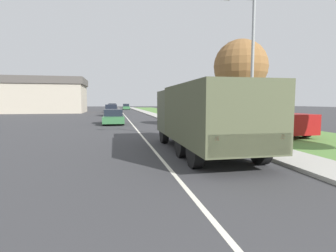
% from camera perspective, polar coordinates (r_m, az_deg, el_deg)
% --- Properties ---
extents(ground_plane, '(180.00, 180.00, 0.00)m').
position_cam_1_polar(ground_plane, '(38.66, -9.29, 2.16)').
color(ground_plane, '#38383A').
extents(lane_centre_stripe, '(0.12, 120.00, 0.00)m').
position_cam_1_polar(lane_centre_stripe, '(38.66, -9.29, 2.17)').
color(lane_centre_stripe, silver).
rests_on(lane_centre_stripe, ground).
extents(sidewalk_right, '(1.80, 120.00, 0.12)m').
position_cam_1_polar(sidewalk_right, '(39.10, -2.68, 2.35)').
color(sidewalk_right, '#ADAAA3').
rests_on(sidewalk_right, ground).
extents(grass_strip_right, '(7.00, 120.00, 0.02)m').
position_cam_1_polar(grass_strip_right, '(40.03, 3.56, 2.34)').
color(grass_strip_right, '#56843D').
rests_on(grass_strip_right, ground).
extents(military_truck, '(2.52, 7.52, 2.65)m').
position_cam_1_polar(military_truck, '(10.55, 7.80, 2.54)').
color(military_truck, '#474C38').
rests_on(military_truck, ground).
extents(car_nearest_ahead, '(1.85, 4.45, 1.36)m').
position_cam_1_polar(car_nearest_ahead, '(24.63, -11.81, 1.87)').
color(car_nearest_ahead, '#336B3D').
rests_on(car_nearest_ahead, ground).
extents(car_second_ahead, '(1.89, 4.34, 1.66)m').
position_cam_1_polar(car_second_ahead, '(39.84, -12.25, 3.27)').
color(car_second_ahead, black).
rests_on(car_second_ahead, ground).
extents(car_third_ahead, '(1.80, 4.59, 1.65)m').
position_cam_1_polar(car_third_ahead, '(52.24, -12.06, 3.70)').
color(car_third_ahead, maroon).
rests_on(car_third_ahead, ground).
extents(car_fourth_ahead, '(1.93, 4.30, 1.72)m').
position_cam_1_polar(car_fourth_ahead, '(62.34, -11.98, 3.95)').
color(car_fourth_ahead, '#336B3D').
rests_on(car_fourth_ahead, ground).
extents(car_farthest_ahead, '(1.81, 4.50, 1.58)m').
position_cam_1_polar(car_farthest_ahead, '(71.45, -9.12, 4.10)').
color(car_farthest_ahead, '#336B3D').
rests_on(car_farthest_ahead, ground).
extents(pickup_truck, '(2.08, 5.48, 1.91)m').
position_cam_1_polar(pickup_truck, '(17.83, 21.44, 1.35)').
color(pickup_truck, maroon).
rests_on(pickup_truck, grass_strip_right).
extents(lamp_post, '(1.69, 0.24, 6.73)m').
position_cam_1_polar(lamp_post, '(13.08, 17.10, 14.37)').
color(lamp_post, gray).
rests_on(lamp_post, sidewalk_right).
extents(tree_mid_right, '(4.00, 4.00, 6.65)m').
position_cam_1_polar(tree_mid_right, '(20.83, 15.51, 12.32)').
color(tree_mid_right, brown).
rests_on(tree_mid_right, grass_strip_right).
extents(utility_box, '(0.55, 0.45, 0.70)m').
position_cam_1_polar(utility_box, '(13.87, 22.75, -1.99)').
color(utility_box, '#3D7042').
rests_on(utility_box, grass_strip_right).
extents(building_distant, '(16.69, 10.66, 6.53)m').
position_cam_1_polar(building_distant, '(55.48, -26.09, 6.02)').
color(building_distant, '#B2A893').
rests_on(building_distant, ground).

